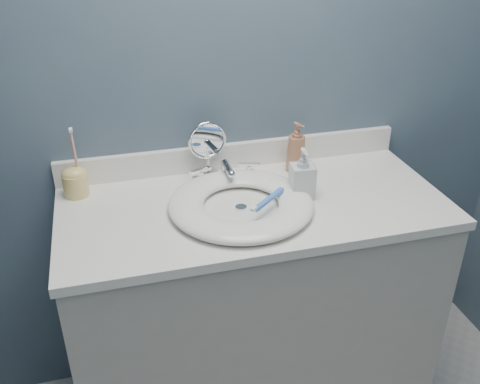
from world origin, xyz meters
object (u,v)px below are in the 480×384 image
object	(u,v)px
makeup_mirror	(207,146)
soap_bottle_clear	(303,173)
toothbrush_holder	(75,180)
soap_bottle_amber	(296,147)

from	to	relation	value
makeup_mirror	soap_bottle_clear	size ratio (longest dim) A/B	1.21
soap_bottle_clear	toothbrush_holder	world-z (taller)	toothbrush_holder
makeup_mirror	soap_bottle_clear	bearing A→B (deg)	-45.84
toothbrush_holder	soap_bottle_clear	bearing A→B (deg)	-15.62
soap_bottle_amber	toothbrush_holder	distance (m)	0.75
makeup_mirror	soap_bottle_amber	world-z (taller)	makeup_mirror
soap_bottle_amber	soap_bottle_clear	distance (m)	0.19
makeup_mirror	toothbrush_holder	world-z (taller)	toothbrush_holder
soap_bottle_clear	toothbrush_holder	size ratio (longest dim) A/B	0.71
makeup_mirror	toothbrush_holder	xyz separation A→B (m)	(-0.44, -0.03, -0.05)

